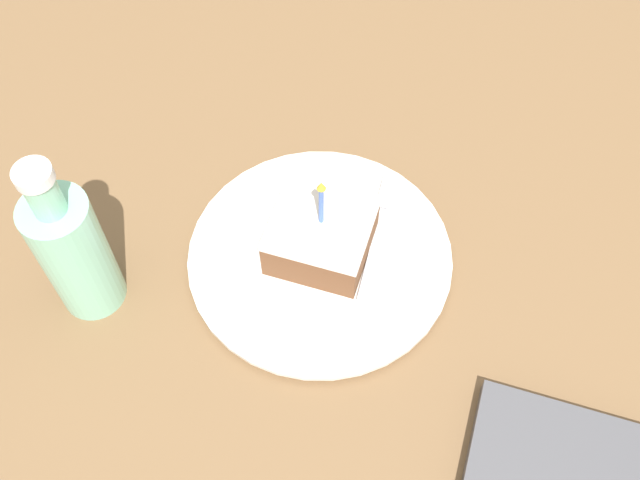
{
  "coord_description": "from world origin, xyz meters",
  "views": [
    {
      "loc": [
        -0.42,
        -0.1,
        0.71
      ],
      "look_at": [
        -0.02,
        0.03,
        0.04
      ],
      "focal_mm": 42.0,
      "sensor_mm": 36.0,
      "label": 1
    }
  ],
  "objects_px": {
    "plate": "(320,257)",
    "fork": "(381,227)",
    "bottle": "(73,251)",
    "cake_slice": "(321,235)"
  },
  "relations": [
    {
      "from": "plate",
      "to": "cake_slice",
      "type": "height_order",
      "value": "cake_slice"
    },
    {
      "from": "plate",
      "to": "bottle",
      "type": "xyz_separation_m",
      "value": [
        -0.11,
        0.22,
        0.08
      ]
    },
    {
      "from": "plate",
      "to": "cake_slice",
      "type": "xyz_separation_m",
      "value": [
        0.01,
        0.0,
        0.03
      ]
    },
    {
      "from": "plate",
      "to": "fork",
      "type": "xyz_separation_m",
      "value": [
        0.05,
        -0.06,
        0.01
      ]
    },
    {
      "from": "cake_slice",
      "to": "bottle",
      "type": "xyz_separation_m",
      "value": [
        -0.12,
        0.22,
        0.04
      ]
    },
    {
      "from": "plate",
      "to": "fork",
      "type": "height_order",
      "value": "fork"
    },
    {
      "from": "bottle",
      "to": "cake_slice",
      "type": "bearing_deg",
      "value": -61.87
    },
    {
      "from": "plate",
      "to": "cake_slice",
      "type": "distance_m",
      "value": 0.04
    },
    {
      "from": "plate",
      "to": "fork",
      "type": "bearing_deg",
      "value": -46.32
    },
    {
      "from": "cake_slice",
      "to": "fork",
      "type": "bearing_deg",
      "value": -49.99
    }
  ]
}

